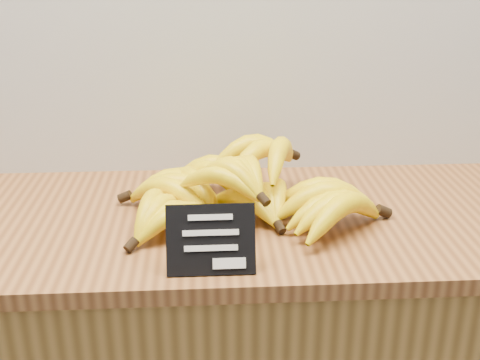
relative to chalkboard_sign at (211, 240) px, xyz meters
name	(u,v)px	position (x,y,z in m)	size (l,w,h in m)	color
counter_top	(238,220)	(0.06, 0.21, -0.07)	(1.50, 0.54, 0.03)	#915A2D
chalkboard_sign	(211,240)	(0.00, 0.00, 0.00)	(0.14, 0.01, 0.11)	black
banana_pile	(238,189)	(0.06, 0.22, -0.01)	(0.53, 0.41, 0.12)	yellow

